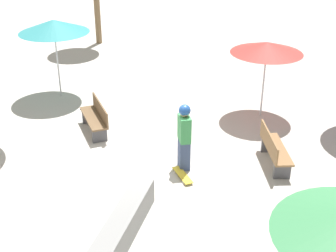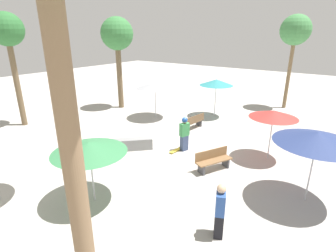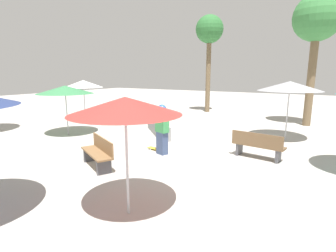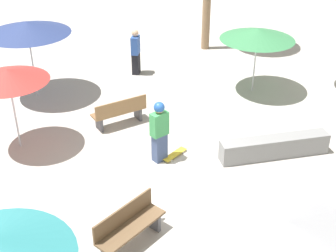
{
  "view_description": "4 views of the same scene",
  "coord_description": "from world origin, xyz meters",
  "px_view_note": "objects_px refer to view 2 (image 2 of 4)",
  "views": [
    {
      "loc": [
        -4.42,
        -9.08,
        5.96
      ],
      "look_at": [
        0.37,
        -0.35,
        0.98
      ],
      "focal_mm": 50.0,
      "sensor_mm": 36.0,
      "label": 1
    },
    {
      "loc": [
        6.67,
        -10.61,
        5.37
      ],
      "look_at": [
        -0.02,
        -1.3,
        1.27
      ],
      "focal_mm": 28.0,
      "sensor_mm": 36.0,
      "label": 2
    },
    {
      "loc": [
        7.66,
        3.74,
        2.65
      ],
      "look_at": [
        0.22,
        -0.76,
        0.9
      ],
      "focal_mm": 28.0,
      "sensor_mm": 36.0,
      "label": 3
    },
    {
      "loc": [
        -5.04,
        7.57,
        6.76
      ],
      "look_at": [
        0.42,
        -0.96,
        0.97
      ],
      "focal_mm": 50.0,
      "sensor_mm": 36.0,
      "label": 4
    }
  ],
  "objects_px": {
    "bench_near": "(193,122)",
    "palm_tree_far_back": "(295,32)",
    "shade_umbrella_teal": "(216,82)",
    "concrete_ledge": "(122,145)",
    "bench_far": "(213,160)",
    "shade_umbrella_navy": "(318,138)",
    "shade_umbrella_grey": "(155,85)",
    "palm_tree_center_right": "(117,36)",
    "palm_tree_center_left": "(7,34)",
    "skater_main": "(184,133)",
    "shade_umbrella_green": "(89,147)",
    "bystander_watching": "(220,211)",
    "skateboard": "(176,150)",
    "shade_umbrella_red": "(274,114)"
  },
  "relations": [
    {
      "from": "shade_umbrella_grey",
      "to": "palm_tree_center_right",
      "type": "xyz_separation_m",
      "value": [
        -3.72,
        0.52,
        2.96
      ]
    },
    {
      "from": "palm_tree_far_back",
      "to": "palm_tree_center_left",
      "type": "relative_size",
      "value": 1.02
    },
    {
      "from": "shade_umbrella_navy",
      "to": "bystander_watching",
      "type": "height_order",
      "value": "shade_umbrella_navy"
    },
    {
      "from": "skater_main",
      "to": "concrete_ledge",
      "type": "bearing_deg",
      "value": -35.41
    },
    {
      "from": "bench_near",
      "to": "shade_umbrella_red",
      "type": "xyz_separation_m",
      "value": [
        4.68,
        -1.35,
        1.66
      ]
    },
    {
      "from": "bench_far",
      "to": "shade_umbrella_grey",
      "type": "relative_size",
      "value": 0.67
    },
    {
      "from": "shade_umbrella_teal",
      "to": "palm_tree_far_back",
      "type": "distance_m",
      "value": 6.81
    },
    {
      "from": "bench_near",
      "to": "shade_umbrella_red",
      "type": "bearing_deg",
      "value": -98.55
    },
    {
      "from": "bench_near",
      "to": "palm_tree_far_back",
      "type": "bearing_deg",
      "value": -14.19
    },
    {
      "from": "palm_tree_center_right",
      "to": "bystander_watching",
      "type": "bearing_deg",
      "value": -34.0
    },
    {
      "from": "bench_near",
      "to": "palm_tree_center_left",
      "type": "distance_m",
      "value": 11.46
    },
    {
      "from": "bystander_watching",
      "to": "shade_umbrella_green",
      "type": "bearing_deg",
      "value": 78.86
    },
    {
      "from": "skater_main",
      "to": "shade_umbrella_teal",
      "type": "relative_size",
      "value": 0.66
    },
    {
      "from": "concrete_ledge",
      "to": "shade_umbrella_teal",
      "type": "height_order",
      "value": "shade_umbrella_teal"
    },
    {
      "from": "shade_umbrella_red",
      "to": "palm_tree_center_left",
      "type": "relative_size",
      "value": 0.35
    },
    {
      "from": "shade_umbrella_navy",
      "to": "palm_tree_center_right",
      "type": "bearing_deg",
      "value": 160.6
    },
    {
      "from": "concrete_ledge",
      "to": "palm_tree_far_back",
      "type": "relative_size",
      "value": 0.36
    },
    {
      "from": "shade_umbrella_teal",
      "to": "palm_tree_far_back",
      "type": "relative_size",
      "value": 0.38
    },
    {
      "from": "shade_umbrella_navy",
      "to": "concrete_ledge",
      "type": "bearing_deg",
      "value": -174.58
    },
    {
      "from": "skater_main",
      "to": "palm_tree_center_left",
      "type": "relative_size",
      "value": 0.26
    },
    {
      "from": "skateboard",
      "to": "palm_tree_center_right",
      "type": "xyz_separation_m",
      "value": [
        -7.79,
        4.11,
        5.07
      ]
    },
    {
      "from": "bystander_watching",
      "to": "bench_far",
      "type": "bearing_deg",
      "value": 4.93
    },
    {
      "from": "palm_tree_center_right",
      "to": "skateboard",
      "type": "bearing_deg",
      "value": -27.82
    },
    {
      "from": "palm_tree_far_back",
      "to": "palm_tree_center_left",
      "type": "height_order",
      "value": "palm_tree_far_back"
    },
    {
      "from": "bench_near",
      "to": "shade_umbrella_teal",
      "type": "bearing_deg",
      "value": 9.41
    },
    {
      "from": "palm_tree_far_back",
      "to": "palm_tree_center_right",
      "type": "bearing_deg",
      "value": -144.81
    },
    {
      "from": "skateboard",
      "to": "shade_umbrella_green",
      "type": "bearing_deg",
      "value": 5.51
    },
    {
      "from": "bystander_watching",
      "to": "shade_umbrella_grey",
      "type": "bearing_deg",
      "value": 23.53
    },
    {
      "from": "shade_umbrella_red",
      "to": "bystander_watching",
      "type": "distance_m",
      "value": 5.85
    },
    {
      "from": "shade_umbrella_teal",
      "to": "palm_tree_far_back",
      "type": "bearing_deg",
      "value": 56.95
    },
    {
      "from": "shade_umbrella_navy",
      "to": "bystander_watching",
      "type": "distance_m",
      "value": 3.92
    },
    {
      "from": "concrete_ledge",
      "to": "shade_umbrella_teal",
      "type": "xyz_separation_m",
      "value": [
        1.16,
        7.55,
        2.03
      ]
    },
    {
      "from": "bench_near",
      "to": "palm_tree_center_right",
      "type": "distance_m",
      "value": 8.38
    },
    {
      "from": "concrete_ledge",
      "to": "shade_umbrella_grey",
      "type": "relative_size",
      "value": 0.97
    },
    {
      "from": "shade_umbrella_green",
      "to": "palm_tree_center_left",
      "type": "distance_m",
      "value": 10.55
    },
    {
      "from": "shade_umbrella_teal",
      "to": "palm_tree_center_left",
      "type": "height_order",
      "value": "palm_tree_center_left"
    },
    {
      "from": "skater_main",
      "to": "shade_umbrella_green",
      "type": "distance_m",
      "value": 5.27
    },
    {
      "from": "concrete_ledge",
      "to": "bench_far",
      "type": "relative_size",
      "value": 1.45
    },
    {
      "from": "bench_near",
      "to": "bystander_watching",
      "type": "xyz_separation_m",
      "value": [
        4.96,
        -7.05,
        0.39
      ]
    },
    {
      "from": "shade_umbrella_teal",
      "to": "bystander_watching",
      "type": "relative_size",
      "value": 1.52
    },
    {
      "from": "shade_umbrella_green",
      "to": "palm_tree_center_left",
      "type": "bearing_deg",
      "value": 165.18
    },
    {
      "from": "palm_tree_far_back",
      "to": "bench_near",
      "type": "bearing_deg",
      "value": -111.71
    },
    {
      "from": "shade_umbrella_red",
      "to": "palm_tree_center_right",
      "type": "xyz_separation_m",
      "value": [
        -11.56,
        2.28,
        3.04
      ]
    },
    {
      "from": "skateboard",
      "to": "shade_umbrella_grey",
      "type": "distance_m",
      "value": 5.82
    },
    {
      "from": "skateboard",
      "to": "concrete_ledge",
      "type": "xyz_separation_m",
      "value": [
        -2.17,
        -1.4,
        0.22
      ]
    },
    {
      "from": "bench_near",
      "to": "shade_umbrella_navy",
      "type": "distance_m",
      "value": 7.89
    },
    {
      "from": "skateboard",
      "to": "skater_main",
      "type": "bearing_deg",
      "value": 152.2
    },
    {
      "from": "skateboard",
      "to": "shade_umbrella_navy",
      "type": "distance_m",
      "value": 6.18
    },
    {
      "from": "shade_umbrella_red",
      "to": "shade_umbrella_grey",
      "type": "bearing_deg",
      "value": 167.36
    },
    {
      "from": "skateboard",
      "to": "shade_umbrella_red",
      "type": "bearing_deg",
      "value": 122.32
    }
  ]
}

